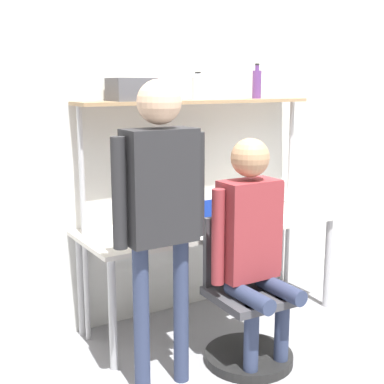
{
  "coord_description": "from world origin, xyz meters",
  "views": [
    {
      "loc": [
        -2.09,
        -2.75,
        1.74
      ],
      "look_at": [
        -0.44,
        -0.09,
        1.1
      ],
      "focal_mm": 50.0,
      "sensor_mm": 36.0,
      "label": 1
    }
  ],
  "objects_px": {
    "person_seated": "(252,235)",
    "bottle_clear": "(198,88)",
    "storage_box": "(132,90)",
    "cell_phone": "(242,225)",
    "laptop": "(211,221)",
    "office_chair": "(246,318)",
    "person_standing": "(160,196)",
    "monitor": "(165,187)",
    "bottle_purple": "(257,84)"
  },
  "relations": [
    {
      "from": "monitor",
      "to": "bottle_purple",
      "type": "xyz_separation_m",
      "value": [
        0.8,
        -0.02,
        0.73
      ]
    },
    {
      "from": "office_chair",
      "to": "person_standing",
      "type": "xyz_separation_m",
      "value": [
        -0.6,
        0.0,
        0.85
      ]
    },
    {
      "from": "cell_phone",
      "to": "bottle_purple",
      "type": "height_order",
      "value": "bottle_purple"
    },
    {
      "from": "cell_phone",
      "to": "storage_box",
      "type": "bearing_deg",
      "value": 150.56
    },
    {
      "from": "cell_phone",
      "to": "person_standing",
      "type": "height_order",
      "value": "person_standing"
    },
    {
      "from": "laptop",
      "to": "bottle_purple",
      "type": "height_order",
      "value": "bottle_purple"
    },
    {
      "from": "monitor",
      "to": "person_standing",
      "type": "bearing_deg",
      "value": -120.42
    },
    {
      "from": "storage_box",
      "to": "laptop",
      "type": "bearing_deg",
      "value": -36.65
    },
    {
      "from": "person_seated",
      "to": "bottle_purple",
      "type": "distance_m",
      "value": 1.39
    },
    {
      "from": "cell_phone",
      "to": "bottle_clear",
      "type": "distance_m",
      "value": 1.03
    },
    {
      "from": "monitor",
      "to": "bottle_clear",
      "type": "relative_size",
      "value": 2.38
    },
    {
      "from": "laptop",
      "to": "storage_box",
      "type": "distance_m",
      "value": 1.04
    },
    {
      "from": "laptop",
      "to": "person_seated",
      "type": "height_order",
      "value": "person_seated"
    },
    {
      "from": "person_standing",
      "to": "storage_box",
      "type": "relative_size",
      "value": 6.16
    },
    {
      "from": "cell_phone",
      "to": "bottle_clear",
      "type": "xyz_separation_m",
      "value": [
        -0.14,
        0.37,
        0.95
      ]
    },
    {
      "from": "monitor",
      "to": "bottle_purple",
      "type": "distance_m",
      "value": 1.08
    },
    {
      "from": "monitor",
      "to": "person_seated",
      "type": "relative_size",
      "value": 0.33
    },
    {
      "from": "laptop",
      "to": "person_standing",
      "type": "bearing_deg",
      "value": -144.02
    },
    {
      "from": "monitor",
      "to": "person_seated",
      "type": "bearing_deg",
      "value": -81.1
    },
    {
      "from": "monitor",
      "to": "bottle_purple",
      "type": "relative_size",
      "value": 1.77
    },
    {
      "from": "bottle_clear",
      "to": "bottle_purple",
      "type": "height_order",
      "value": "bottle_purple"
    },
    {
      "from": "cell_phone",
      "to": "bottle_purple",
      "type": "bearing_deg",
      "value": 43.11
    },
    {
      "from": "cell_phone",
      "to": "bottle_clear",
      "type": "bearing_deg",
      "value": 110.24
    },
    {
      "from": "office_chair",
      "to": "bottle_purple",
      "type": "bearing_deg",
      "value": 49.63
    },
    {
      "from": "cell_phone",
      "to": "office_chair",
      "type": "bearing_deg",
      "value": -123.15
    },
    {
      "from": "person_standing",
      "to": "bottle_clear",
      "type": "bearing_deg",
      "value": 46.81
    },
    {
      "from": "person_standing",
      "to": "person_seated",
      "type": "bearing_deg",
      "value": -4.47
    },
    {
      "from": "bottle_clear",
      "to": "storage_box",
      "type": "xyz_separation_m",
      "value": [
        -0.52,
        -0.0,
        -0.01
      ]
    },
    {
      "from": "person_seated",
      "to": "bottle_clear",
      "type": "xyz_separation_m",
      "value": [
        0.13,
        0.83,
        0.87
      ]
    },
    {
      "from": "bottle_clear",
      "to": "storage_box",
      "type": "bearing_deg",
      "value": -180.0
    },
    {
      "from": "bottle_clear",
      "to": "office_chair",
      "type": "bearing_deg",
      "value": -99.56
    },
    {
      "from": "person_seated",
      "to": "storage_box",
      "type": "relative_size",
      "value": 4.97
    },
    {
      "from": "office_chair",
      "to": "storage_box",
      "type": "xyz_separation_m",
      "value": [
        -0.39,
        0.79,
        1.42
      ]
    },
    {
      "from": "office_chair",
      "to": "bottle_clear",
      "type": "distance_m",
      "value": 1.63
    },
    {
      "from": "monitor",
      "to": "laptop",
      "type": "relative_size",
      "value": 1.62
    },
    {
      "from": "monitor",
      "to": "cell_phone",
      "type": "xyz_separation_m",
      "value": [
        0.4,
        -0.39,
        -0.25
      ]
    },
    {
      "from": "laptop",
      "to": "bottle_purple",
      "type": "relative_size",
      "value": 1.1
    },
    {
      "from": "storage_box",
      "to": "person_seated",
      "type": "bearing_deg",
      "value": -64.97
    },
    {
      "from": "person_seated",
      "to": "bottle_clear",
      "type": "height_order",
      "value": "bottle_clear"
    },
    {
      "from": "laptop",
      "to": "office_chair",
      "type": "relative_size",
      "value": 0.31
    },
    {
      "from": "monitor",
      "to": "office_chair",
      "type": "relative_size",
      "value": 0.51
    },
    {
      "from": "person_standing",
      "to": "office_chair",
      "type": "bearing_deg",
      "value": -0.07
    },
    {
      "from": "person_standing",
      "to": "bottle_clear",
      "type": "xyz_separation_m",
      "value": [
        0.74,
        0.78,
        0.57
      ]
    },
    {
      "from": "bottle_purple",
      "to": "office_chair",
      "type": "bearing_deg",
      "value": -130.37
    },
    {
      "from": "person_standing",
      "to": "storage_box",
      "type": "distance_m",
      "value": 0.99
    },
    {
      "from": "monitor",
      "to": "person_standing",
      "type": "height_order",
      "value": "person_standing"
    },
    {
      "from": "bottle_purple",
      "to": "storage_box",
      "type": "relative_size",
      "value": 0.92
    },
    {
      "from": "laptop",
      "to": "cell_phone",
      "type": "height_order",
      "value": "laptop"
    },
    {
      "from": "person_seated",
      "to": "person_standing",
      "type": "height_order",
      "value": "person_standing"
    },
    {
      "from": "laptop",
      "to": "cell_phone",
      "type": "distance_m",
      "value": 0.24
    }
  ]
}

